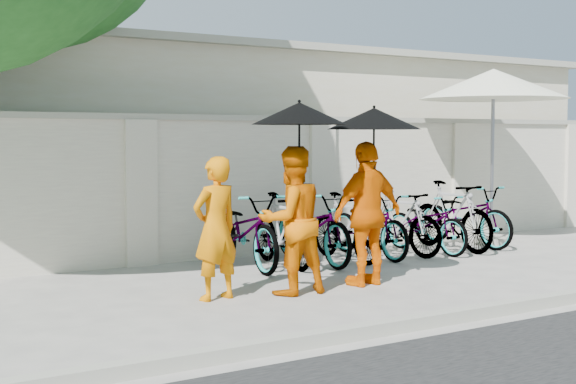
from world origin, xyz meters
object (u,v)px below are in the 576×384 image
monk_right (368,214)px  patio_umbrella (493,86)px  monk_left (216,228)px  monk_center (292,220)px

monk_right → patio_umbrella: 4.70m
monk_left → monk_right: (1.92, -0.21, 0.08)m
monk_left → patio_umbrella: (5.89, 1.59, 1.81)m
patio_umbrella → monk_right: bearing=-155.6°
monk_center → monk_right: bearing=178.9°
monk_center → patio_umbrella: (5.03, 1.77, 1.76)m
monk_left → patio_umbrella: size_ratio=0.49×
monk_center → monk_right: monk_right is taller
monk_center → monk_right: size_ratio=0.97×
monk_left → monk_center: 0.88m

